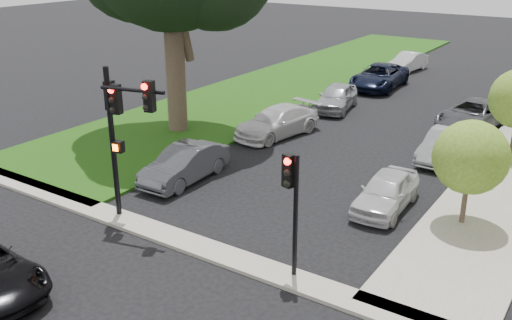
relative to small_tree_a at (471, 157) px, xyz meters
The scene contains 14 objects.
ground 10.48m from the small_tree_a, 127.44° to the right, with size 140.00×140.00×0.00m, color black.
grass_strip 22.12m from the small_tree_a, 133.71° to the left, with size 8.00×44.00×0.12m, color #1F4D10.
sidewalk_cross 9.01m from the small_tree_a, 135.48° to the right, with size 60.00×1.00×0.12m, color #9B9784.
small_tree_a is the anchor object (origin of this frame).
traffic_signal_main 11.30m from the small_tree_a, 148.56° to the right, with size 2.55×0.75×5.22m.
traffic_signal_secondary 6.71m from the small_tree_a, 118.33° to the right, with size 0.50×0.40×3.68m.
car_parked_0 3.15m from the small_tree_a, behind, with size 1.55×3.86×1.32m, color silver.
car_parked_1 6.51m from the small_tree_a, 112.06° to the left, with size 1.39×3.98×1.31m, color #999BA0.
car_parked_2 11.74m from the small_tree_a, 102.42° to the left, with size 2.35×5.10×1.42m, color #3F4247.
car_parked_5 10.55m from the small_tree_a, 167.96° to the right, with size 1.48×4.24×1.40m, color #3F4247.
car_parked_6 11.31m from the small_tree_a, 155.12° to the left, with size 1.97×4.84×1.41m, color silver.
car_parked_7 14.48m from the small_tree_a, 133.00° to the left, with size 1.72×4.28×1.46m, color #999BA0.
car_parked_8 19.44m from the small_tree_a, 120.32° to the left, with size 2.55×5.53×1.54m, color black.
car_parked_9 25.17m from the small_tree_a, 113.67° to the left, with size 1.40×4.03×1.33m, color silver.
Camera 1 is at (9.92, -9.92, 8.81)m, focal length 40.00 mm.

